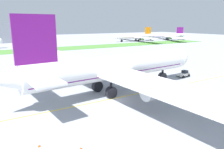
{
  "coord_description": "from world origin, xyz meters",
  "views": [
    {
      "loc": [
        -25.59,
        -40.6,
        17.55
      ],
      "look_at": [
        3.3,
        7.67,
        4.18
      ],
      "focal_mm": 34.7,
      "sensor_mm": 36.0,
      "label": 1
    }
  ],
  "objects_px": {
    "airliner_foreground": "(113,68)",
    "traffic_cone_port_wing": "(39,145)",
    "parked_airliner_far_centre": "(135,37)",
    "parked_airliner_far_right": "(165,36)",
    "service_truck_baggage_loader": "(37,66)",
    "pushback_tug": "(184,74)",
    "ground_crew_wingwalker_port": "(129,80)",
    "traffic_cone_starboard_wing": "(81,147)",
    "ground_crew_marshaller_front": "(148,90)",
    "traffic_cone_near_nose": "(224,95)"
  },
  "relations": [
    {
      "from": "airliner_foreground",
      "to": "traffic_cone_starboard_wing",
      "type": "distance_m",
      "value": 27.23
    },
    {
      "from": "ground_crew_wingwalker_port",
      "to": "ground_crew_marshaller_front",
      "type": "height_order",
      "value": "ground_crew_wingwalker_port"
    },
    {
      "from": "ground_crew_wingwalker_port",
      "to": "ground_crew_marshaller_front",
      "type": "bearing_deg",
      "value": -99.83
    },
    {
      "from": "service_truck_baggage_loader",
      "to": "parked_airliner_far_centre",
      "type": "bearing_deg",
      "value": 38.22
    },
    {
      "from": "ground_crew_marshaller_front",
      "to": "parked_airliner_far_centre",
      "type": "bearing_deg",
      "value": 54.27
    },
    {
      "from": "traffic_cone_near_nose",
      "to": "traffic_cone_starboard_wing",
      "type": "bearing_deg",
      "value": -174.98
    },
    {
      "from": "ground_crew_wingwalker_port",
      "to": "ground_crew_marshaller_front",
      "type": "distance_m",
      "value": 11.12
    },
    {
      "from": "pushback_tug",
      "to": "service_truck_baggage_loader",
      "type": "height_order",
      "value": "service_truck_baggage_loader"
    },
    {
      "from": "ground_crew_marshaller_front",
      "to": "parked_airliner_far_right",
      "type": "xyz_separation_m",
      "value": [
        135.62,
        132.55,
        3.54
      ]
    },
    {
      "from": "traffic_cone_near_nose",
      "to": "parked_airliner_far_right",
      "type": "distance_m",
      "value": 187.1
    },
    {
      "from": "traffic_cone_near_nose",
      "to": "service_truck_baggage_loader",
      "type": "distance_m",
      "value": 63.83
    },
    {
      "from": "traffic_cone_starboard_wing",
      "to": "parked_airliner_far_centre",
      "type": "bearing_deg",
      "value": 50.84
    },
    {
      "from": "airliner_foreground",
      "to": "service_truck_baggage_loader",
      "type": "distance_m",
      "value": 40.05
    },
    {
      "from": "pushback_tug",
      "to": "traffic_cone_near_nose",
      "type": "xyz_separation_m",
      "value": [
        -7.1,
        -18.83,
        -0.7
      ]
    },
    {
      "from": "ground_crew_wingwalker_port",
      "to": "traffic_cone_starboard_wing",
      "type": "bearing_deg",
      "value": -136.13
    },
    {
      "from": "ground_crew_wingwalker_port",
      "to": "traffic_cone_port_wing",
      "type": "bearing_deg",
      "value": -145.49
    },
    {
      "from": "parked_airliner_far_centre",
      "to": "parked_airliner_far_right",
      "type": "relative_size",
      "value": 0.97
    },
    {
      "from": "parked_airliner_far_centre",
      "to": "service_truck_baggage_loader",
      "type": "bearing_deg",
      "value": -141.78
    },
    {
      "from": "airliner_foreground",
      "to": "traffic_cone_port_wing",
      "type": "distance_m",
      "value": 28.37
    },
    {
      "from": "traffic_cone_port_wing",
      "to": "service_truck_baggage_loader",
      "type": "distance_m",
      "value": 55.6
    },
    {
      "from": "parked_airliner_far_centre",
      "to": "parked_airliner_far_right",
      "type": "bearing_deg",
      "value": -1.32
    },
    {
      "from": "parked_airliner_far_centre",
      "to": "ground_crew_wingwalker_port",
      "type": "bearing_deg",
      "value": -127.53
    },
    {
      "from": "pushback_tug",
      "to": "parked_airliner_far_right",
      "type": "height_order",
      "value": "parked_airliner_far_right"
    },
    {
      "from": "traffic_cone_port_wing",
      "to": "parked_airliner_far_right",
      "type": "distance_m",
      "value": 218.21
    },
    {
      "from": "traffic_cone_port_wing",
      "to": "parked_airliner_far_centre",
      "type": "bearing_deg",
      "value": 48.98
    },
    {
      "from": "parked_airliner_far_centre",
      "to": "parked_airliner_far_right",
      "type": "height_order",
      "value": "parked_airliner_far_centre"
    },
    {
      "from": "airliner_foreground",
      "to": "parked_airliner_far_centre",
      "type": "distance_m",
      "value": 163.91
    },
    {
      "from": "ground_crew_marshaller_front",
      "to": "service_truck_baggage_loader",
      "type": "bearing_deg",
      "value": 111.88
    },
    {
      "from": "service_truck_baggage_loader",
      "to": "traffic_cone_starboard_wing",
      "type": "bearing_deg",
      "value": -96.44
    },
    {
      "from": "pushback_tug",
      "to": "service_truck_baggage_loader",
      "type": "relative_size",
      "value": 0.96
    },
    {
      "from": "ground_crew_marshaller_front",
      "to": "traffic_cone_port_wing",
      "type": "distance_m",
      "value": 31.0
    },
    {
      "from": "pushback_tug",
      "to": "traffic_cone_port_wing",
      "type": "bearing_deg",
      "value": -160.21
    },
    {
      "from": "airliner_foreground",
      "to": "traffic_cone_starboard_wing",
      "type": "relative_size",
      "value": 156.75
    },
    {
      "from": "pushback_tug",
      "to": "traffic_cone_port_wing",
      "type": "xyz_separation_m",
      "value": [
        -51.6,
        -18.57,
        -0.7
      ]
    },
    {
      "from": "ground_crew_marshaller_front",
      "to": "parked_airliner_far_centre",
      "type": "xyz_separation_m",
      "value": [
        95.99,
        133.46,
        3.64
      ]
    },
    {
      "from": "pushback_tug",
      "to": "parked_airliner_far_centre",
      "type": "bearing_deg",
      "value": 59.58
    },
    {
      "from": "pushback_tug",
      "to": "parked_airliner_far_centre",
      "type": "distance_m",
      "value": 145.36
    },
    {
      "from": "pushback_tug",
      "to": "ground_crew_wingwalker_port",
      "type": "distance_m",
      "value": 20.71
    },
    {
      "from": "traffic_cone_near_nose",
      "to": "traffic_cone_starboard_wing",
      "type": "height_order",
      "value": "same"
    },
    {
      "from": "traffic_cone_near_nose",
      "to": "traffic_cone_starboard_wing",
      "type": "xyz_separation_m",
      "value": [
        -39.54,
        -3.48,
        0.0
      ]
    },
    {
      "from": "pushback_tug",
      "to": "ground_crew_marshaller_front",
      "type": "xyz_separation_m",
      "value": [
        -22.42,
        -8.15,
        0.04
      ]
    },
    {
      "from": "airliner_foreground",
      "to": "ground_crew_marshaller_front",
      "type": "bearing_deg",
      "value": -40.49
    },
    {
      "from": "airliner_foreground",
      "to": "traffic_cone_port_wing",
      "type": "bearing_deg",
      "value": -144.28
    },
    {
      "from": "pushback_tug",
      "to": "service_truck_baggage_loader",
      "type": "distance_m",
      "value": 53.75
    },
    {
      "from": "ground_crew_marshaller_front",
      "to": "traffic_cone_port_wing",
      "type": "height_order",
      "value": "ground_crew_marshaller_front"
    },
    {
      "from": "airliner_foreground",
      "to": "traffic_cone_near_nose",
      "type": "height_order",
      "value": "airliner_foreground"
    },
    {
      "from": "service_truck_baggage_loader",
      "to": "airliner_foreground",
      "type": "bearing_deg",
      "value": -74.03
    },
    {
      "from": "traffic_cone_near_nose",
      "to": "pushback_tug",
      "type": "bearing_deg",
      "value": 69.35
    },
    {
      "from": "traffic_cone_port_wing",
      "to": "traffic_cone_starboard_wing",
      "type": "xyz_separation_m",
      "value": [
        4.96,
        -3.74,
        0.0
      ]
    },
    {
      "from": "airliner_foreground",
      "to": "parked_airliner_far_right",
      "type": "height_order",
      "value": "airliner_foreground"
    }
  ]
}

